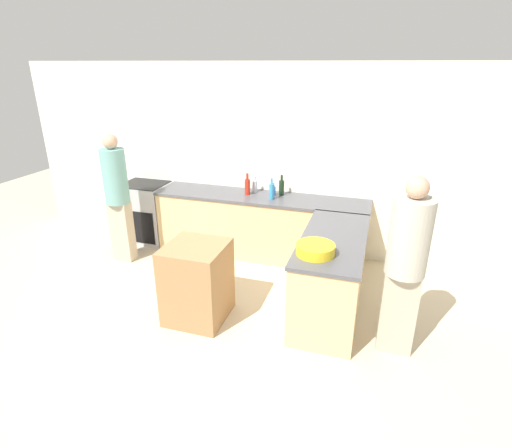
{
  "coord_description": "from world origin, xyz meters",
  "views": [
    {
      "loc": [
        1.58,
        -3.33,
        2.68
      ],
      "look_at": [
        0.3,
        0.7,
        0.96
      ],
      "focal_mm": 28.0,
      "sensor_mm": 36.0,
      "label": 1
    }
  ],
  "objects_px": {
    "vinegar_bottle_clear": "(255,186)",
    "person_at_peninsula": "(406,263)",
    "range_oven": "(146,212)",
    "dish_soap_bottle": "(271,191)",
    "water_bottle_blue": "(273,191)",
    "hot_sauce_bottle": "(247,186)",
    "wine_bottle_dark": "(281,187)",
    "person_by_range": "(117,194)",
    "mixing_bowl": "(315,249)",
    "island_table": "(197,282)"
  },
  "relations": [
    {
      "from": "range_oven",
      "to": "mixing_bowl",
      "type": "distance_m",
      "value": 3.42
    },
    {
      "from": "dish_soap_bottle",
      "to": "hot_sauce_bottle",
      "type": "bearing_deg",
      "value": 164.69
    },
    {
      "from": "dish_soap_bottle",
      "to": "island_table",
      "type": "bearing_deg",
      "value": -103.27
    },
    {
      "from": "water_bottle_blue",
      "to": "dish_soap_bottle",
      "type": "xyz_separation_m",
      "value": [
        0.02,
        -0.17,
        0.05
      ]
    },
    {
      "from": "mixing_bowl",
      "to": "wine_bottle_dark",
      "type": "distance_m",
      "value": 1.91
    },
    {
      "from": "dish_soap_bottle",
      "to": "hot_sauce_bottle",
      "type": "xyz_separation_m",
      "value": [
        -0.39,
        0.11,
        0.0
      ]
    },
    {
      "from": "vinegar_bottle_clear",
      "to": "person_at_peninsula",
      "type": "height_order",
      "value": "person_at_peninsula"
    },
    {
      "from": "water_bottle_blue",
      "to": "dish_soap_bottle",
      "type": "distance_m",
      "value": 0.18
    },
    {
      "from": "mixing_bowl",
      "to": "vinegar_bottle_clear",
      "type": "height_order",
      "value": "vinegar_bottle_clear"
    },
    {
      "from": "mixing_bowl",
      "to": "person_at_peninsula",
      "type": "relative_size",
      "value": 0.22
    },
    {
      "from": "range_oven",
      "to": "mixing_bowl",
      "type": "xyz_separation_m",
      "value": [
        2.97,
        -1.61,
        0.51
      ]
    },
    {
      "from": "range_oven",
      "to": "person_by_range",
      "type": "xyz_separation_m",
      "value": [
        0.07,
        -0.75,
        0.53
      ]
    },
    {
      "from": "hot_sauce_bottle",
      "to": "person_at_peninsula",
      "type": "relative_size",
      "value": 0.17
    },
    {
      "from": "range_oven",
      "to": "water_bottle_blue",
      "type": "xyz_separation_m",
      "value": [
        2.07,
        0.08,
        0.53
      ]
    },
    {
      "from": "range_oven",
      "to": "vinegar_bottle_clear",
      "type": "bearing_deg",
      "value": 5.15
    },
    {
      "from": "person_by_range",
      "to": "person_at_peninsula",
      "type": "bearing_deg",
      "value": -13.31
    },
    {
      "from": "water_bottle_blue",
      "to": "range_oven",
      "type": "bearing_deg",
      "value": -177.82
    },
    {
      "from": "hot_sauce_bottle",
      "to": "water_bottle_blue",
      "type": "bearing_deg",
      "value": 10.54
    },
    {
      "from": "dish_soap_bottle",
      "to": "vinegar_bottle_clear",
      "type": "height_order",
      "value": "dish_soap_bottle"
    },
    {
      "from": "dish_soap_bottle",
      "to": "person_at_peninsula",
      "type": "xyz_separation_m",
      "value": [
        1.71,
        -1.54,
        -0.07
      ]
    },
    {
      "from": "range_oven",
      "to": "hot_sauce_bottle",
      "type": "distance_m",
      "value": 1.8
    },
    {
      "from": "range_oven",
      "to": "island_table",
      "type": "distance_m",
      "value": 2.43
    },
    {
      "from": "range_oven",
      "to": "vinegar_bottle_clear",
      "type": "relative_size",
      "value": 3.92
    },
    {
      "from": "range_oven",
      "to": "island_table",
      "type": "relative_size",
      "value": 1.05
    },
    {
      "from": "wine_bottle_dark",
      "to": "person_at_peninsula",
      "type": "height_order",
      "value": "person_at_peninsula"
    },
    {
      "from": "vinegar_bottle_clear",
      "to": "range_oven",
      "type": "bearing_deg",
      "value": -174.85
    },
    {
      "from": "wine_bottle_dark",
      "to": "person_at_peninsula",
      "type": "relative_size",
      "value": 0.17
    },
    {
      "from": "person_by_range",
      "to": "person_at_peninsula",
      "type": "relative_size",
      "value": 1.02
    },
    {
      "from": "person_at_peninsula",
      "to": "range_oven",
      "type": "bearing_deg",
      "value": 156.76
    },
    {
      "from": "range_oven",
      "to": "water_bottle_blue",
      "type": "relative_size",
      "value": 5.12
    },
    {
      "from": "person_by_range",
      "to": "island_table",
      "type": "bearing_deg",
      "value": -30.71
    },
    {
      "from": "dish_soap_bottle",
      "to": "person_at_peninsula",
      "type": "relative_size",
      "value": 0.17
    },
    {
      "from": "island_table",
      "to": "dish_soap_bottle",
      "type": "height_order",
      "value": "dish_soap_bottle"
    },
    {
      "from": "dish_soap_bottle",
      "to": "vinegar_bottle_clear",
      "type": "xyz_separation_m",
      "value": [
        -0.32,
        0.25,
        -0.03
      ]
    },
    {
      "from": "water_bottle_blue",
      "to": "hot_sauce_bottle",
      "type": "distance_m",
      "value": 0.38
    },
    {
      "from": "dish_soap_bottle",
      "to": "wine_bottle_dark",
      "type": "distance_m",
      "value": 0.24
    },
    {
      "from": "range_oven",
      "to": "island_table",
      "type": "bearing_deg",
      "value": -45.25
    },
    {
      "from": "vinegar_bottle_clear",
      "to": "person_at_peninsula",
      "type": "relative_size",
      "value": 0.13
    },
    {
      "from": "mixing_bowl",
      "to": "water_bottle_blue",
      "type": "distance_m",
      "value": 1.91
    },
    {
      "from": "island_table",
      "to": "vinegar_bottle_clear",
      "type": "bearing_deg",
      "value": 88.14
    },
    {
      "from": "vinegar_bottle_clear",
      "to": "hot_sauce_bottle",
      "type": "bearing_deg",
      "value": -113.03
    },
    {
      "from": "island_table",
      "to": "mixing_bowl",
      "type": "bearing_deg",
      "value": 5.17
    },
    {
      "from": "range_oven",
      "to": "dish_soap_bottle",
      "type": "xyz_separation_m",
      "value": [
        2.09,
        -0.09,
        0.57
      ]
    },
    {
      "from": "hot_sauce_bottle",
      "to": "vinegar_bottle_clear",
      "type": "bearing_deg",
      "value": 66.97
    },
    {
      "from": "island_table",
      "to": "person_by_range",
      "type": "xyz_separation_m",
      "value": [
        -1.64,
        0.97,
        0.55
      ]
    },
    {
      "from": "island_table",
      "to": "range_oven",
      "type": "bearing_deg",
      "value": 134.75
    },
    {
      "from": "hot_sauce_bottle",
      "to": "wine_bottle_dark",
      "type": "distance_m",
      "value": 0.49
    },
    {
      "from": "hot_sauce_bottle",
      "to": "mixing_bowl",
      "type": "bearing_deg",
      "value": -52.15
    },
    {
      "from": "island_table",
      "to": "vinegar_bottle_clear",
      "type": "height_order",
      "value": "vinegar_bottle_clear"
    },
    {
      "from": "range_oven",
      "to": "dish_soap_bottle",
      "type": "height_order",
      "value": "dish_soap_bottle"
    }
  ]
}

